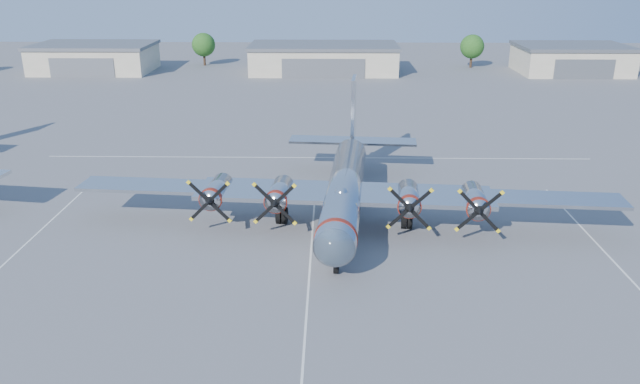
{
  "coord_description": "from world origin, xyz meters",
  "views": [
    {
      "loc": [
        1.41,
        -41.03,
        20.41
      ],
      "look_at": [
        0.6,
        5.41,
        3.2
      ],
      "focal_mm": 35.0,
      "sensor_mm": 36.0,
      "label": 1
    }
  ],
  "objects_px": {
    "hangar_west": "(95,58)",
    "main_bomber_b29": "(345,217)",
    "hangar_east": "(571,59)",
    "hangar_center": "(324,58)",
    "tree_east": "(472,47)",
    "tree_west": "(204,45)"
  },
  "relations": [
    {
      "from": "hangar_west",
      "to": "main_bomber_b29",
      "type": "bearing_deg",
      "value": -57.18
    },
    {
      "from": "hangar_east",
      "to": "hangar_center",
      "type": "bearing_deg",
      "value": -180.0
    },
    {
      "from": "hangar_west",
      "to": "tree_east",
      "type": "xyz_separation_m",
      "value": [
        75.0,
        6.04,
        1.51
      ]
    },
    {
      "from": "tree_west",
      "to": "main_bomber_b29",
      "type": "relative_size",
      "value": 0.15
    },
    {
      "from": "hangar_west",
      "to": "tree_east",
      "type": "bearing_deg",
      "value": 4.6
    },
    {
      "from": "hangar_center",
      "to": "main_bomber_b29",
      "type": "relative_size",
      "value": 0.66
    },
    {
      "from": "hangar_center",
      "to": "tree_west",
      "type": "bearing_deg",
      "value": 162.18
    },
    {
      "from": "hangar_center",
      "to": "tree_east",
      "type": "height_order",
      "value": "tree_east"
    },
    {
      "from": "hangar_center",
      "to": "main_bomber_b29",
      "type": "bearing_deg",
      "value": -87.92
    },
    {
      "from": "hangar_center",
      "to": "main_bomber_b29",
      "type": "xyz_separation_m",
      "value": [
        2.69,
        -73.95,
        -2.71
      ]
    },
    {
      "from": "hangar_east",
      "to": "tree_east",
      "type": "bearing_deg",
      "value": 161.46
    },
    {
      "from": "tree_west",
      "to": "tree_east",
      "type": "relative_size",
      "value": 1.0
    },
    {
      "from": "hangar_center",
      "to": "tree_west",
      "type": "xyz_separation_m",
      "value": [
        -25.0,
        8.04,
        1.51
      ]
    },
    {
      "from": "hangar_center",
      "to": "main_bomber_b29",
      "type": "height_order",
      "value": "hangar_center"
    },
    {
      "from": "hangar_west",
      "to": "tree_east",
      "type": "distance_m",
      "value": 75.26
    },
    {
      "from": "hangar_west",
      "to": "main_bomber_b29",
      "type": "relative_size",
      "value": 0.52
    },
    {
      "from": "tree_west",
      "to": "main_bomber_b29",
      "type": "height_order",
      "value": "tree_west"
    },
    {
      "from": "hangar_east",
      "to": "hangar_west",
      "type": "bearing_deg",
      "value": -180.0
    },
    {
      "from": "hangar_east",
      "to": "tree_west",
      "type": "bearing_deg",
      "value": 173.72
    },
    {
      "from": "hangar_west",
      "to": "tree_west",
      "type": "xyz_separation_m",
      "value": [
        20.0,
        8.04,
        1.51
      ]
    },
    {
      "from": "hangar_east",
      "to": "tree_east",
      "type": "relative_size",
      "value": 3.1
    },
    {
      "from": "hangar_center",
      "to": "hangar_west",
      "type": "bearing_deg",
      "value": 180.0
    }
  ]
}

